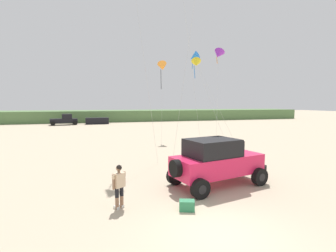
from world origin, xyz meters
TOP-DOWN VIEW (x-y plane):
  - ground_plane at (0.00, 0.00)m, footprint 220.00×220.00m
  - dune_ridge at (0.06, 50.60)m, footprint 90.00×9.47m
  - jeep at (1.96, 4.18)m, footprint 5.01×3.26m
  - person_watching at (-2.75, 2.76)m, footprint 0.54×0.45m
  - cooler_box at (-0.38, 1.88)m, footprint 0.65×0.52m
  - distant_pickup at (-9.14, 42.24)m, footprint 4.88×3.16m
  - distant_sedan at (-3.43, 42.55)m, footprint 4.24×1.80m
  - kite_yellow_diamond at (4.98, 14.19)m, footprint 1.97×4.05m
  - kite_green_box at (7.65, 15.23)m, footprint 3.34×5.63m
  - kite_white_parafoil at (3.28, 19.38)m, footprint 1.98×5.25m
  - kite_black_sled at (5.34, 15.61)m, footprint 2.78×5.30m

SIDE VIEW (x-z plane):
  - ground_plane at x=0.00m, z-range 0.00..0.00m
  - cooler_box at x=-0.38m, z-range 0.00..0.38m
  - distant_sedan at x=-3.43m, z-range 0.00..1.20m
  - person_watching at x=-2.75m, z-range 0.10..1.77m
  - distant_pickup at x=-9.14m, z-range -0.05..1.93m
  - dune_ridge at x=0.06m, z-range 0.00..2.33m
  - jeep at x=1.96m, z-range 0.07..2.33m
  - kite_yellow_diamond at x=4.98m, z-range 3.42..11.37m
  - kite_white_parafoil at x=3.28m, z-range 3.54..11.93m
  - kite_black_sled at x=5.34m, z-range 3.84..12.53m
  - kite_green_box at x=7.65m, z-range 3.95..13.05m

